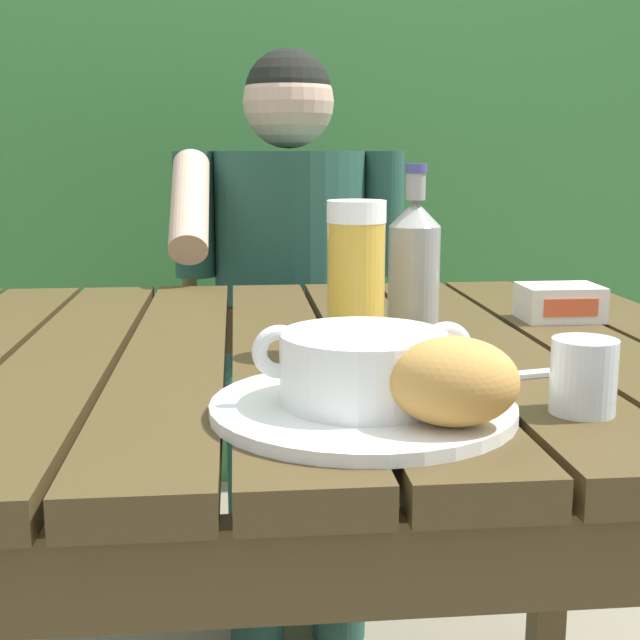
% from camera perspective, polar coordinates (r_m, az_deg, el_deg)
% --- Properties ---
extents(dining_table, '(1.18, 0.97, 0.76)m').
position_cam_1_polar(dining_table, '(1.12, -2.59, -6.41)').
color(dining_table, '#45361B').
rests_on(dining_table, ground_plane).
extents(hedge_backdrop, '(3.59, 0.92, 3.05)m').
position_cam_1_polar(hedge_backdrop, '(2.84, -6.83, 16.82)').
color(hedge_backdrop, '#3A783A').
rests_on(hedge_backdrop, ground_plane).
extents(chair_near_diner, '(0.50, 0.40, 0.97)m').
position_cam_1_polar(chair_near_diner, '(2.05, -2.26, -3.51)').
color(chair_near_diner, '#49421B').
rests_on(chair_near_diner, ground_plane).
extents(person_eating, '(0.48, 0.47, 1.21)m').
position_cam_1_polar(person_eating, '(1.81, -2.03, 2.04)').
color(person_eating, '#224A3C').
rests_on(person_eating, ground_plane).
extents(serving_plate, '(0.28, 0.28, 0.01)m').
position_cam_1_polar(serving_plate, '(0.80, 2.86, -5.85)').
color(serving_plate, white).
rests_on(serving_plate, dining_table).
extents(soup_bowl, '(0.20, 0.15, 0.07)m').
position_cam_1_polar(soup_bowl, '(0.79, 2.89, -3.03)').
color(soup_bowl, white).
rests_on(soup_bowl, serving_plate).
extents(bread_roll, '(0.12, 0.10, 0.08)m').
position_cam_1_polar(bread_roll, '(0.73, 8.89, -4.07)').
color(bread_roll, '#C78E42').
rests_on(bread_roll, serving_plate).
extents(beer_glass, '(0.07, 0.07, 0.18)m').
position_cam_1_polar(beer_glass, '(1.01, 2.41, 2.80)').
color(beer_glass, gold).
rests_on(beer_glass, dining_table).
extents(beer_bottle, '(0.07, 0.07, 0.22)m').
position_cam_1_polar(beer_bottle, '(1.11, 6.28, 3.53)').
color(beer_bottle, gray).
rests_on(beer_bottle, dining_table).
extents(water_glass_small, '(0.06, 0.06, 0.07)m').
position_cam_1_polar(water_glass_small, '(0.83, 17.15, -3.59)').
color(water_glass_small, silver).
rests_on(water_glass_small, dining_table).
extents(butter_tub, '(0.11, 0.09, 0.05)m').
position_cam_1_polar(butter_tub, '(1.28, 15.68, 1.13)').
color(butter_tub, white).
rests_on(butter_tub, dining_table).
extents(table_knife, '(0.17, 0.05, 0.01)m').
position_cam_1_polar(table_knife, '(0.92, 10.30, -3.83)').
color(table_knife, silver).
rests_on(table_knife, dining_table).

